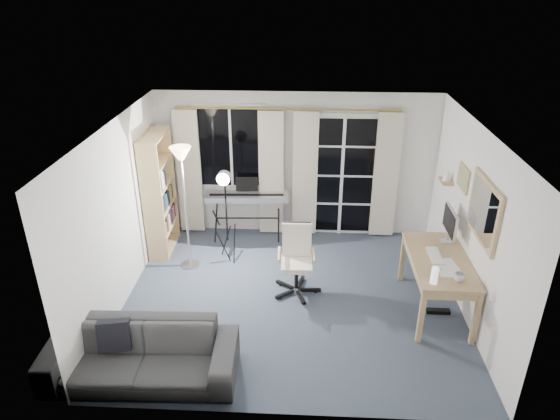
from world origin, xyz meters
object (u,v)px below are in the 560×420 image
object	(u,v)px
studio_light	(224,189)
desk	(439,265)
bookshelf	(157,197)
mug	(460,276)
torchiere_lamp	(182,172)
monitor	(450,222)
sofa	(139,347)
office_chair	(297,253)
keyboard_piano	(247,198)

from	to	relation	value
studio_light	desk	world-z (taller)	studio_light
bookshelf	mug	bearing A→B (deg)	-26.73
desk	mug	xyz separation A→B (m)	(0.10, -0.50, 0.16)
torchiere_lamp	monitor	distance (m)	3.70
torchiere_lamp	studio_light	bearing A→B (deg)	16.34
torchiere_lamp	monitor	xyz separation A→B (m)	(3.64, -0.45, -0.46)
bookshelf	mug	xyz separation A→B (m)	(4.10, -1.89, -0.07)
studio_light	sofa	size ratio (longest dim) A/B	0.73
torchiere_lamp	office_chair	size ratio (longest dim) A/B	1.96
office_chair	monitor	world-z (taller)	monitor
sofa	office_chair	bearing A→B (deg)	45.88
torchiere_lamp	sofa	world-z (taller)	torchiere_lamp
monitor	sofa	xyz separation A→B (m)	(-3.67, -1.87, -0.66)
studio_light	sofa	world-z (taller)	studio_light
monitor	bookshelf	bearing A→B (deg)	167.73
studio_light	office_chair	bearing A→B (deg)	-28.72
keyboard_piano	studio_light	distance (m)	0.93
desk	sofa	world-z (taller)	sofa
keyboard_piano	mug	world-z (taller)	keyboard_piano
keyboard_piano	mug	distance (m)	3.62
bookshelf	sofa	xyz separation A→B (m)	(0.53, -2.81, -0.50)
mug	sofa	bearing A→B (deg)	-165.60
office_chair	desk	size ratio (longest dim) A/B	0.67
studio_light	desk	xyz separation A→B (m)	(2.89, -1.06, -0.54)
bookshelf	office_chair	distance (m)	2.42
keyboard_piano	monitor	xyz separation A→B (m)	(2.86, -1.38, 0.32)
desk	sofa	distance (m)	3.76
bookshelf	monitor	size ratio (longest dim) A/B	3.45
desk	sofa	size ratio (longest dim) A/B	0.69
monitor	keyboard_piano	bearing A→B (deg)	154.71
mug	torchiere_lamp	bearing A→B (deg)	158.51
desk	monitor	bearing A→B (deg)	66.83
monitor	desk	bearing A→B (deg)	-113.17
bookshelf	desk	size ratio (longest dim) A/B	1.33
torchiere_lamp	studio_light	distance (m)	0.65
torchiere_lamp	mug	distance (m)	3.87
office_chair	keyboard_piano	bearing A→B (deg)	118.85
bookshelf	monitor	xyz separation A→B (m)	(4.20, -0.94, 0.15)
mug	bookshelf	bearing A→B (deg)	155.22
desk	mug	size ratio (longest dim) A/B	11.42
desk	bookshelf	bearing A→B (deg)	161.20
sofa	keyboard_piano	bearing A→B (deg)	74.29
studio_light	sofa	distance (m)	2.67
keyboard_piano	sofa	xyz separation A→B (m)	(-0.81, -3.25, -0.33)
studio_light	desk	distance (m)	3.13
office_chair	mug	bearing A→B (deg)	-26.44
studio_light	keyboard_piano	bearing A→B (deg)	76.94
mug	monitor	bearing A→B (deg)	84.21
desk	sofa	bearing A→B (deg)	-157.39
torchiere_lamp	office_chair	bearing A→B (deg)	-17.28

